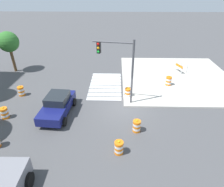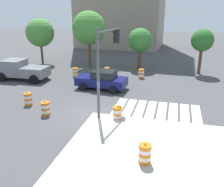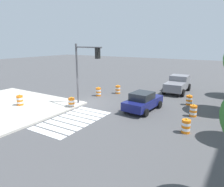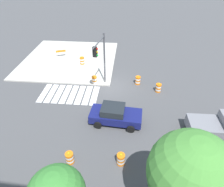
# 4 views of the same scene
# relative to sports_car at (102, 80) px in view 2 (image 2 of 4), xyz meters

# --- Properties ---
(ground_plane) EXTENTS (120.00, 120.00, 0.00)m
(ground_plane) POSITION_rel_sports_car_xyz_m (0.97, -5.36, -0.81)
(ground_plane) COLOR #474749
(crosswalk_stripes) EXTENTS (5.85, 3.20, 0.02)m
(crosswalk_stripes) POSITION_rel_sports_car_xyz_m (4.97, -3.56, -0.80)
(crosswalk_stripes) COLOR silver
(crosswalk_stripes) RESTS_ON ground
(sports_car) EXTENTS (4.43, 2.39, 1.63)m
(sports_car) POSITION_rel_sports_car_xyz_m (0.00, 0.00, 0.00)
(sports_car) COLOR navy
(sports_car) RESTS_ON ground
(pickup_truck) EXTENTS (5.18, 2.40, 1.92)m
(pickup_truck) POSITION_rel_sports_car_xyz_m (-8.54, 0.81, 0.16)
(pickup_truck) COLOR slate
(pickup_truck) RESTS_ON ground
(traffic_barrel_near_corner) EXTENTS (0.56, 0.56, 1.02)m
(traffic_barrel_near_corner) POSITION_rel_sports_car_xyz_m (2.80, 4.23, -0.36)
(traffic_barrel_near_corner) COLOR orange
(traffic_barrel_near_corner) RESTS_ON ground
(traffic_barrel_crosswalk_end) EXTENTS (0.56, 0.56, 1.02)m
(traffic_barrel_crosswalk_end) POSITION_rel_sports_car_xyz_m (2.72, -5.76, -0.36)
(traffic_barrel_crosswalk_end) COLOR orange
(traffic_barrel_crosswalk_end) RESTS_ON ground
(traffic_barrel_median_near) EXTENTS (0.56, 0.56, 1.02)m
(traffic_barrel_median_near) POSITION_rel_sports_car_xyz_m (-2.02, -6.15, -0.36)
(traffic_barrel_median_near) COLOR orange
(traffic_barrel_median_near) RESTS_ON ground
(traffic_barrel_median_far) EXTENTS (0.56, 0.56, 1.02)m
(traffic_barrel_median_far) POSITION_rel_sports_car_xyz_m (-0.69, 4.03, -0.36)
(traffic_barrel_median_far) COLOR orange
(traffic_barrel_median_far) RESTS_ON ground
(traffic_barrel_far_curb) EXTENTS (0.56, 0.56, 1.02)m
(traffic_barrel_far_curb) POSITION_rel_sports_car_xyz_m (-3.76, 3.09, -0.36)
(traffic_barrel_far_curb) COLOR orange
(traffic_barrel_far_curb) RESTS_ON ground
(traffic_barrel_lane_center) EXTENTS (0.56, 0.56, 1.02)m
(traffic_barrel_lane_center) POSITION_rel_sports_car_xyz_m (-4.10, -4.88, -0.36)
(traffic_barrel_lane_center) COLOR orange
(traffic_barrel_lane_center) RESTS_ON ground
(traffic_barrel_on_sidewalk) EXTENTS (0.56, 0.56, 1.02)m
(traffic_barrel_on_sidewalk) POSITION_rel_sports_car_xyz_m (4.97, -9.98, -0.21)
(traffic_barrel_on_sidewalk) COLOR orange
(traffic_barrel_on_sidewalk) RESTS_ON sidewalk_corner
(traffic_light_pole) EXTENTS (0.75, 3.26, 5.50)m
(traffic_light_pole) POSITION_rel_sports_car_xyz_m (1.75, -4.83, 3.10)
(traffic_light_pole) COLOR #4C4C51
(traffic_light_pole) RESTS_ON sidewalk_corner
(street_tree_streetside_near) EXTENTS (2.62, 2.62, 4.55)m
(street_tree_streetside_near) POSITION_rel_sports_car_xyz_m (2.00, 8.04, 2.38)
(street_tree_streetside_near) COLOR brown
(street_tree_streetside_near) RESTS_ON ground
(street_tree_streetside_mid) EXTENTS (2.27, 2.27, 4.65)m
(street_tree_streetside_mid) POSITION_rel_sports_car_xyz_m (8.46, 7.41, 2.65)
(street_tree_streetside_mid) COLOR brown
(street_tree_streetside_mid) RESTS_ON ground
(street_tree_streetside_far) EXTENTS (3.35, 3.35, 5.45)m
(street_tree_streetside_far) POSITION_rel_sports_car_xyz_m (-10.01, 7.65, 2.95)
(street_tree_streetside_far) COLOR brown
(street_tree_streetside_far) RESTS_ON ground
(street_tree_corner_lot) EXTENTS (3.73, 3.73, 6.35)m
(street_tree_corner_lot) POSITION_rel_sports_car_xyz_m (-3.67, 7.31, 3.65)
(street_tree_corner_lot) COLOR brown
(street_tree_corner_lot) RESTS_ON ground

